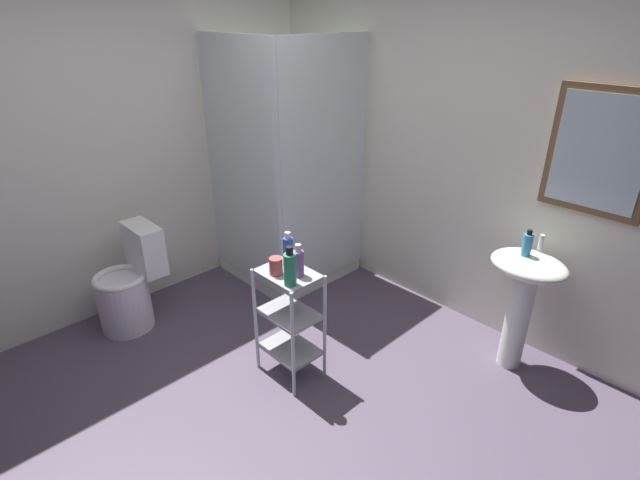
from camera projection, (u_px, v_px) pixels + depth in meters
ground_plane at (266, 429)px, 2.73m from camera, size 4.20×4.20×0.02m
wall_back at (468, 152)px, 3.33m from camera, size 4.20×0.14×2.50m
wall_left at (95, 150)px, 3.39m from camera, size 0.10×4.20×2.50m
shower_stall at (287, 228)px, 4.09m from camera, size 0.92×0.92×2.00m
pedestal_sink at (524, 289)px, 2.98m from camera, size 0.46×0.37×0.81m
sink_faucet at (541, 242)px, 2.93m from camera, size 0.03×0.03×0.10m
toilet at (129, 287)px, 3.50m from camera, size 0.37×0.49×0.76m
storage_cart at (289, 315)px, 2.97m from camera, size 0.38×0.28×0.74m
hand_soap_bottle at (527, 244)px, 2.86m from camera, size 0.06×0.06×0.17m
conditioner_bottle_purple at (298, 262)px, 2.77m from camera, size 0.07×0.07×0.20m
body_wash_bottle_green at (290, 268)px, 2.67m from camera, size 0.07×0.07×0.24m
shampoo_bottle_blue at (288, 252)px, 2.84m from camera, size 0.06×0.06×0.24m
rinse_cup at (276, 266)px, 2.80m from camera, size 0.08×0.08×0.11m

